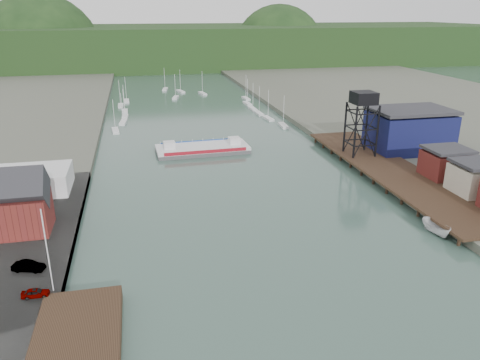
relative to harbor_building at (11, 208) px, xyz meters
name	(u,v)px	position (x,y,z in m)	size (l,w,h in m)	color
ground	(309,312)	(42.00, -30.00, -6.09)	(600.00, 600.00, 0.00)	#304B43
west_quay	(16,264)	(2.00, -10.00, -5.29)	(16.00, 80.00, 1.60)	slate
west_stage	(78,338)	(13.00, -30.00, -5.19)	(10.00, 18.00, 1.80)	black
east_pier	(391,170)	(79.00, 15.00, -4.19)	(14.00, 70.00, 2.45)	black
harbor_building	(11,208)	(0.00, 0.00, 0.00)	(12.20, 8.20, 8.90)	maroon
white_shed	(25,181)	(-2.00, 20.00, -2.24)	(18.00, 12.00, 4.50)	silver
flagpole	(47,251)	(9.00, -20.00, 1.51)	(0.16, 0.16, 12.00)	silver
lift_tower	(363,102)	(77.00, 28.00, 9.56)	(6.50, 6.50, 16.00)	black
blue_shed	(409,130)	(92.00, 30.00, 0.98)	(20.50, 14.50, 11.30)	#0D113A
marina_sailboats	(188,107)	(42.08, 108.46, -5.74)	(57.71, 92.65, 0.90)	silver
distant_hills	(156,49)	(38.02, 271.35, 4.29)	(500.00, 120.00, 80.00)	black
chain_ferry	(203,149)	(38.70, 45.20, -5.04)	(25.59, 11.18, 3.63)	#4D4D50
motorboat	(436,228)	(71.54, -13.63, -4.84)	(2.42, 6.43, 2.48)	silver
car_west_a	(36,293)	(6.97, -21.08, -3.88)	(1.43, 3.55, 1.21)	#999999
car_west_b	(28,266)	(4.80, -13.94, -3.73)	(1.60, 4.58, 1.51)	#999999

